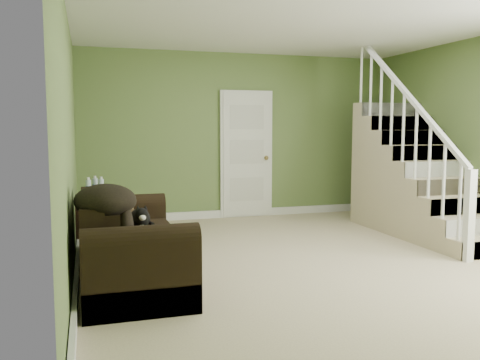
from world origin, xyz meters
TOP-DOWN VIEW (x-y plane):
  - floor at (0.00, 0.00)m, footprint 5.00×5.50m
  - ceiling at (0.00, 0.00)m, footprint 5.00×5.50m
  - wall_back at (0.00, 2.75)m, footprint 5.00×0.04m
  - wall_left at (-2.50, 0.00)m, footprint 0.04×5.50m
  - baseboard_back at (0.00, 2.72)m, footprint 5.00×0.04m
  - baseboard_left at (-2.47, 0.00)m, footprint 0.04×5.50m
  - door at (0.10, 2.71)m, footprint 0.86×0.12m
  - staircase at (1.99, 0.97)m, footprint 1.00×2.51m
  - sofa at (-2.02, -0.27)m, footprint 0.89×2.07m
  - side_table at (-2.26, 1.41)m, footprint 0.56×0.56m
  - cat at (-1.85, 0.03)m, footprint 0.25×0.53m
  - banana at (-1.79, -0.40)m, footprint 0.09×0.19m
  - throw_pillow at (-2.01, 0.31)m, footprint 0.30×0.45m
  - throw_blanket at (-2.21, -0.78)m, footprint 0.55×0.69m

SIDE VIEW (x-z plane):
  - floor at x=0.00m, z-range -0.01..0.01m
  - baseboard_back at x=0.00m, z-range 0.00..0.12m
  - baseboard_left at x=-2.47m, z-range 0.00..0.12m
  - sofa at x=-2.02m, z-range -0.10..0.72m
  - side_table at x=-2.26m, z-range -0.11..0.73m
  - banana at x=-1.79m, z-range 0.44..0.50m
  - cat at x=-1.85m, z-range 0.41..0.67m
  - throw_pillow at x=-2.01m, z-range 0.41..0.83m
  - staircase at x=1.99m, z-range -0.77..2.05m
  - throw_blanket at x=-2.21m, z-range 0.71..0.98m
  - door at x=0.10m, z-range 0.00..2.02m
  - wall_back at x=0.00m, z-range 0.00..2.60m
  - wall_left at x=-2.50m, z-range 0.00..2.60m
  - ceiling at x=0.00m, z-range 2.60..2.60m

